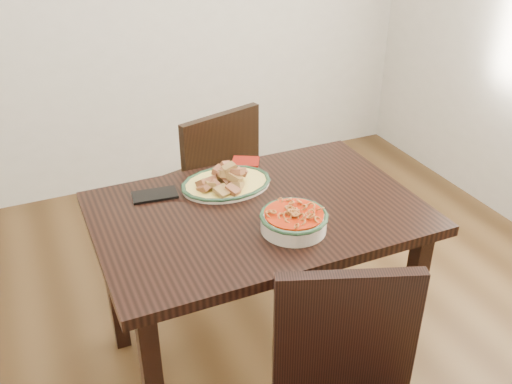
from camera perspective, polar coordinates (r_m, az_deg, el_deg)
name	(u,v)px	position (r m, az deg, el deg)	size (l,w,h in m)	color
floor	(272,346)	(2.61, 1.66, -15.15)	(3.50, 3.50, 0.00)	#3E2913
dining_table	(258,231)	(2.15, 0.22, -3.94)	(1.19, 0.79, 0.75)	black
chair_far	(209,182)	(2.81, -4.68, 0.98)	(0.52, 0.52, 0.89)	black
fish_plate	(226,176)	(2.23, -3.02, 1.59)	(0.35, 0.27, 0.11)	beige
noodle_bowl	(294,219)	(1.96, 3.80, -2.68)	(0.24, 0.24, 0.08)	beige
smartphone	(155,195)	(2.21, -10.10, -0.29)	(0.17, 0.09, 0.01)	black
napkin	(246,162)	(2.42, -1.05, 3.03)	(0.11, 0.09, 0.01)	maroon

